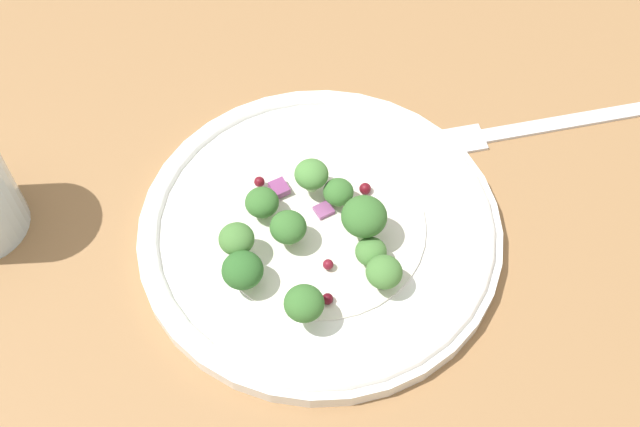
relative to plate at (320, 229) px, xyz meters
The scene contains 21 objects.
ground_plane 2.28cm from the plate, 35.75° to the right, with size 180.00×180.00×2.00cm, color olive.
plate is the anchor object (origin of this frame).
dressing_pool 0.44cm from the plate, 74.05° to the right, with size 14.33×14.33×0.20cm, color white.
broccoli_floret_0 3.34cm from the plate, 137.70° to the left, with size 2.41×2.41×2.44cm.
broccoli_floret_1 4.65cm from the plate, 117.04° to the right, with size 2.05×2.05×2.08cm.
broccoli_floret_2 3.72cm from the plate, 25.77° to the left, with size 2.33×2.33×2.36cm.
broccoli_floret_3 6.34cm from the plate, 128.31° to the left, with size 2.32×2.32×2.35cm.
broccoli_floret_4 7.00cm from the plate, 147.17° to the left, with size 2.65×2.65×2.69cm.
broccoli_floret_5 6.48cm from the plate, 125.03° to the right, with size 2.33×2.33×2.36cm.
broccoli_floret_6 7.52cm from the plate, behind, with size 2.49×2.49×2.52cm.
broccoli_floret_7 2.69cm from the plate, ahead, with size 2.08×2.08×2.10cm.
broccoli_floret_8 4.14cm from the plate, 94.59° to the right, with size 3.00×3.00×3.03cm.
broccoli_floret_9 4.38cm from the plate, 91.86° to the left, with size 2.28×2.28×2.31cm.
cranberry_0 3.59cm from the plate, 157.22° to the right, with size 0.70×0.70×0.70cm, color maroon.
cranberry_1 5.35cm from the plate, 67.38° to the left, with size 0.74×0.74×0.74cm, color maroon.
cranberry_2 4.23cm from the plate, 34.94° to the right, with size 0.82×0.82×0.82cm, color maroon.
cranberry_3 5.93cm from the plate, 161.29° to the right, with size 0.74×0.74×0.74cm, color #4C0A14.
onion_bit_0 1.63cm from the plate, ahead, with size 1.07×1.18×0.52cm, color #934C84.
onion_bit_1 4.03cm from the plate, 60.02° to the left, with size 1.28×1.13×0.50cm, color #843D75.
onion_bit_2 3.72cm from the plate, 55.15° to the right, with size 0.92×0.98×0.43cm, color #934C84.
fork 19.21cm from the plate, 45.88° to the right, with size 9.85×17.47×0.50cm.
Camera 1 is at (-29.81, -6.41, 46.84)cm, focal length 45.14 mm.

